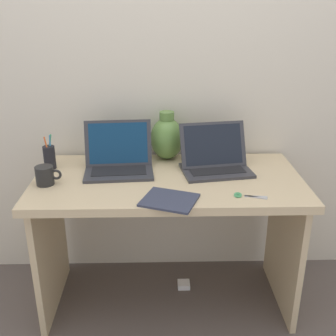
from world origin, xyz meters
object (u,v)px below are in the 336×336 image
at_px(green_vase, 167,138).
at_px(pen_cup, 50,157).
at_px(notebook_stack, 169,200).
at_px(coffee_mug, 45,175).
at_px(scissors, 244,196).
at_px(power_brick, 184,285).
at_px(laptop_right, 215,158).
at_px(laptop_left, 119,158).

xyz_separation_m(green_vase, pen_cup, (-0.61, -0.13, -0.06)).
relative_size(green_vase, notebook_stack, 1.17).
relative_size(coffee_mug, scissors, 0.83).
relative_size(coffee_mug, pen_cup, 0.68).
distance_m(scissors, power_brick, 0.83).
distance_m(notebook_stack, power_brick, 0.82).
bearing_deg(green_vase, pen_cup, -167.80).
bearing_deg(power_brick, green_vase, 119.53).
height_order(coffee_mug, power_brick, coffee_mug).
bearing_deg(scissors, laptop_right, 106.42).
xyz_separation_m(laptop_left, scissors, (0.58, -0.33, -0.06)).
height_order(notebook_stack, power_brick, notebook_stack).
bearing_deg(laptop_right, notebook_stack, -124.16).
bearing_deg(green_vase, power_brick, -60.47).
distance_m(coffee_mug, power_brick, 1.04).
xyz_separation_m(coffee_mug, scissors, (0.92, -0.15, -0.04)).
relative_size(green_vase, scissors, 1.79).
relative_size(scissors, power_brick, 2.11).
height_order(green_vase, notebook_stack, green_vase).
height_order(notebook_stack, coffee_mug, coffee_mug).
height_order(green_vase, coffee_mug, green_vase).
height_order(laptop_left, green_vase, green_vase).
distance_m(laptop_right, power_brick, 0.80).
height_order(coffee_mug, scissors, coffee_mug).
distance_m(notebook_stack, scissors, 0.34).
distance_m(laptop_left, power_brick, 0.86).
bearing_deg(laptop_left, notebook_stack, -55.67).
bearing_deg(pen_cup, green_vase, 12.20).
bearing_deg(laptop_left, scissors, -29.11).
distance_m(notebook_stack, coffee_mug, 0.61).
height_order(pen_cup, power_brick, pen_cup).
bearing_deg(pen_cup, scissors, -20.64).
xyz_separation_m(green_vase, coffee_mug, (-0.58, -0.34, -0.07)).
bearing_deg(laptop_left, green_vase, 32.82).
height_order(coffee_mug, pen_cup, pen_cup).
distance_m(coffee_mug, scissors, 0.93).
height_order(laptop_right, coffee_mug, laptop_right).
xyz_separation_m(laptop_right, scissors, (0.09, -0.32, -0.06)).
xyz_separation_m(scissors, power_brick, (-0.24, 0.32, -0.73)).
xyz_separation_m(coffee_mug, power_brick, (0.67, 0.17, -0.77)).
distance_m(green_vase, scissors, 0.60).
height_order(laptop_left, power_brick, laptop_left).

